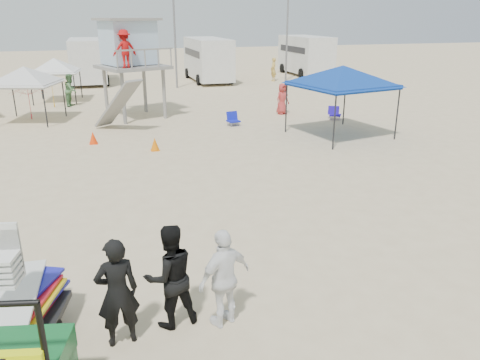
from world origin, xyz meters
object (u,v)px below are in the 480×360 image
object	(u,v)px
surf_trailer	(14,307)
man_left	(117,292)
lifeguard_tower	(129,46)
canopy_blue	(343,69)

from	to	relation	value
surf_trailer	man_left	bearing A→B (deg)	-11.20
surf_trailer	lifeguard_tower	bearing A→B (deg)	79.65
surf_trailer	man_left	world-z (taller)	surf_trailer
man_left	lifeguard_tower	xyz separation A→B (m)	(1.66, 17.72, 2.59)
surf_trailer	man_left	size ratio (longest dim) A/B	1.24
lifeguard_tower	man_left	bearing A→B (deg)	-95.37
man_left	canopy_blue	xyz separation A→B (m)	(9.79, 11.21, 1.92)
surf_trailer	canopy_blue	distance (m)	15.84
man_left	lifeguard_tower	bearing A→B (deg)	-102.86
surf_trailer	man_left	distance (m)	1.55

